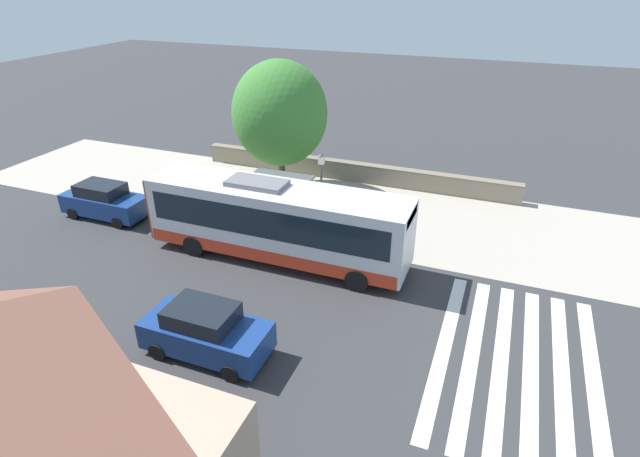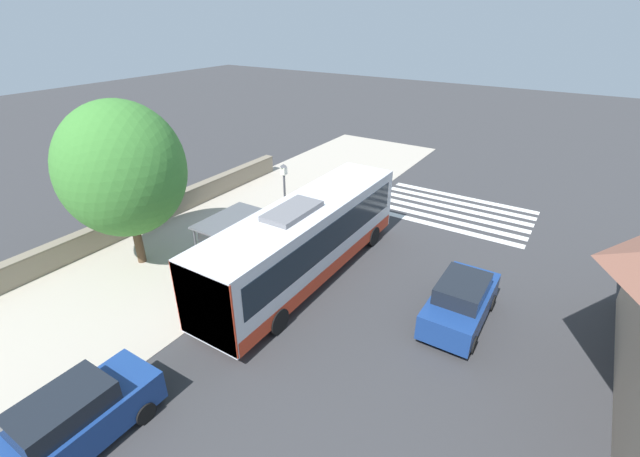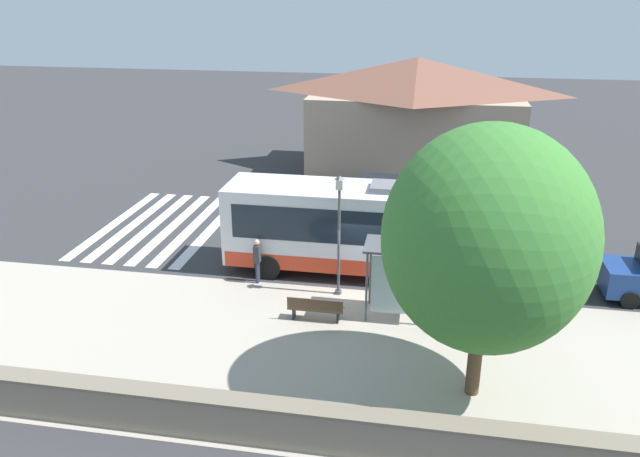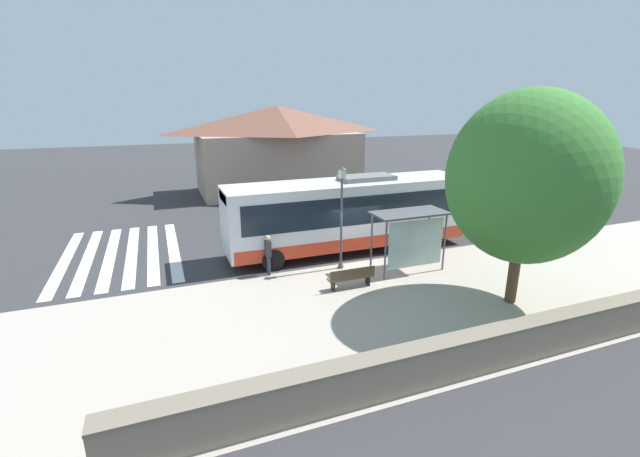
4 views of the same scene
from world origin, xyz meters
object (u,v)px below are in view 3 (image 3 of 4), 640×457
(bus_shelter, at_px, (412,261))
(street_lamp_near, at_px, (339,226))
(shade_tree, at_px, (487,240))
(parked_car_far_lane, at_px, (381,197))
(bench, at_px, (316,308))
(pedestrian, at_px, (257,257))
(bus, at_px, (381,228))

(bus_shelter, distance_m, street_lamp_near, 2.98)
(street_lamp_near, bearing_deg, shade_tree, -139.12)
(bus_shelter, bearing_deg, parked_car_far_lane, 10.29)
(bus_shelter, relative_size, bench, 1.68)
(pedestrian, bearing_deg, street_lamp_near, -97.55)
(pedestrian, xyz_separation_m, bench, (-2.49, -2.68, -0.56))
(bench, xyz_separation_m, parked_car_far_lane, (10.80, -1.26, 0.43))
(bus, xyz_separation_m, pedestrian, (-1.64, 4.47, -0.85))
(pedestrian, relative_size, bench, 0.94)
(bus, distance_m, parked_car_far_lane, 6.77)
(bench, relative_size, parked_car_far_lane, 0.43)
(bench, bearing_deg, pedestrian, 47.07)
(pedestrian, bearing_deg, bench, -132.93)
(pedestrian, relative_size, parked_car_far_lane, 0.41)
(pedestrian, distance_m, bench, 3.70)
(parked_car_far_lane, bearing_deg, pedestrian, 154.62)
(shade_tree, bearing_deg, bench, 57.78)
(bus, relative_size, bench, 6.31)
(parked_car_far_lane, bearing_deg, bus, -175.50)
(bus, relative_size, bus_shelter, 3.75)
(street_lamp_near, distance_m, shade_tree, 7.14)
(pedestrian, bearing_deg, bus_shelter, -106.61)
(street_lamp_near, bearing_deg, bench, 167.50)
(bench, bearing_deg, parked_car_far_lane, -6.67)
(bench, height_order, parked_car_far_lane, parked_car_far_lane)
(bus_shelter, height_order, parked_car_far_lane, bus_shelter)
(bus_shelter, bearing_deg, shade_tree, -154.27)
(bus, xyz_separation_m, shade_tree, (-7.25, -3.17, 2.70))
(pedestrian, xyz_separation_m, street_lamp_near, (-0.42, -3.14, 1.62))
(shade_tree, height_order, parked_car_far_lane, shade_tree)
(bus, bearing_deg, street_lamp_near, 147.08)
(bus_shelter, relative_size, pedestrian, 1.79)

